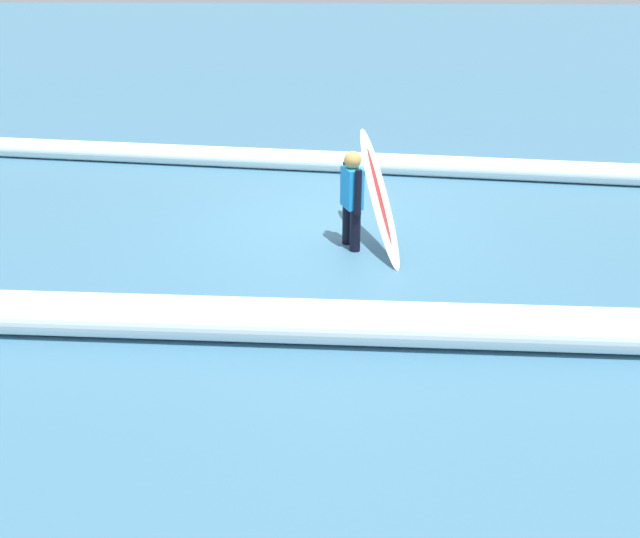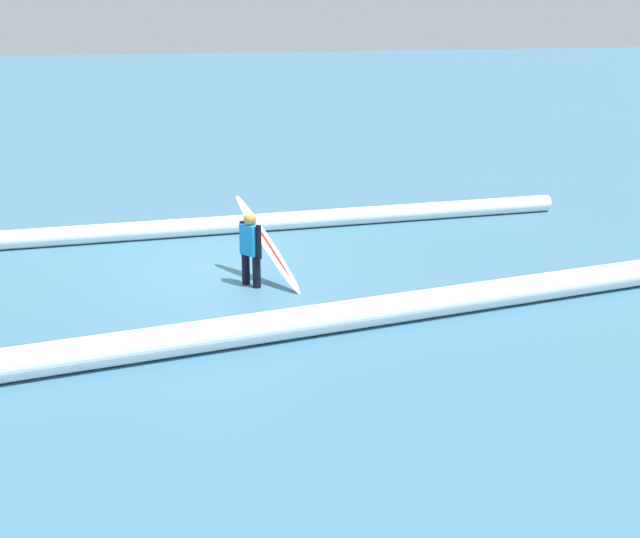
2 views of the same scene
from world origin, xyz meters
The scene contains 5 objects.
ground_plane centered at (0.00, 0.00, 0.00)m, with size 197.12×197.12×0.00m, color teal.
surfer centered at (-0.39, 1.00, 0.71)m, with size 0.32×0.51×1.28m.
surfboard centered at (-0.73, 0.84, 0.68)m, with size 0.78×1.88×1.38m.
wave_crest_foreground centered at (2.61, -2.90, 0.19)m, with size 0.38×0.38×22.37m, color white.
wave_crest_midground centered at (-2.32, 3.47, 0.22)m, with size 0.44×0.44×16.57m, color white.
Camera 2 is at (3.30, 14.18, 4.36)m, focal length 47.26 mm.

